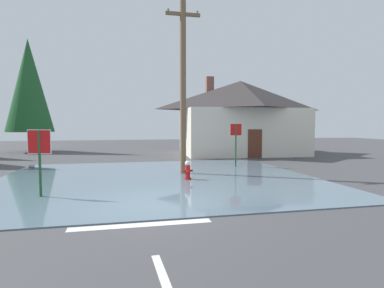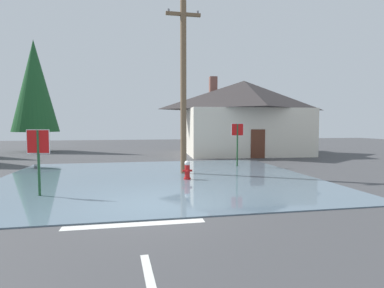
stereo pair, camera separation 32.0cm
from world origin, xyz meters
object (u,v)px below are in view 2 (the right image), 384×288
Objects in this scene: house at (244,116)px; pine_tree_tall_left at (35,86)px; fire_hydrant at (187,171)px; stop_sign_near at (38,149)px; stop_sign_far at (237,136)px; utility_pole at (183,85)px.

pine_tree_tall_left reaches higher than house.
fire_hydrant is at bearing -56.62° from pine_tree_tall_left.
stop_sign_near is 0.21× the size of house.
house is 17.97m from pine_tree_tall_left.
stop_sign_near is at bearing -73.31° from pine_tree_tall_left.
stop_sign_near is 0.90× the size of stop_sign_far.
fire_hydrant is 4.07m from utility_pole.
utility_pole is at bearing -53.48° from pine_tree_tall_left.
stop_sign_far reaches higher than fire_hydrant.
stop_sign_near is 17.24m from house.
house is (6.43, 10.68, 2.61)m from fire_hydrant.
pine_tree_tall_left is at bearing 126.52° from utility_pole.
stop_sign_far is at bearing -112.82° from house.
stop_sign_far is 19.17m from pine_tree_tall_left.
house reaches higher than fire_hydrant.
house is at bearing 58.95° from fire_hydrant.
house is (3.06, 7.28, 1.33)m from stop_sign_far.
stop_sign_near is 0.22× the size of pine_tree_tall_left.
utility_pole is 3.33× the size of stop_sign_far.
utility_pole is (5.24, 3.64, 2.61)m from stop_sign_near.
house is at bearing -17.36° from pine_tree_tall_left.
fire_hydrant is 19.85m from pine_tree_tall_left.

